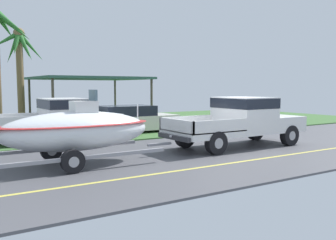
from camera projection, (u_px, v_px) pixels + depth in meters
ground at (122, 129)px, 20.69m from camera, size 36.00×22.00×0.11m
pickup_truck_towing at (243, 119)px, 14.74m from camera, size 5.90×2.13×1.91m
boat_on_trailer at (76, 131)px, 11.13m from camera, size 5.86×2.26×2.22m
parked_pickup_background at (62, 117)px, 16.02m from camera, size 5.70×2.13×1.82m
parked_sedan_near at (129, 120)px, 18.80m from camera, size 4.73×1.94×1.38m
carport_awning at (89, 79)px, 23.39m from camera, size 6.44×5.71×2.90m
palm_tree_near_left at (0, 35)px, 19.72m from camera, size 3.06×2.87×6.38m
palm_tree_mid at (20, 56)px, 22.10m from camera, size 3.26×2.87×5.72m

